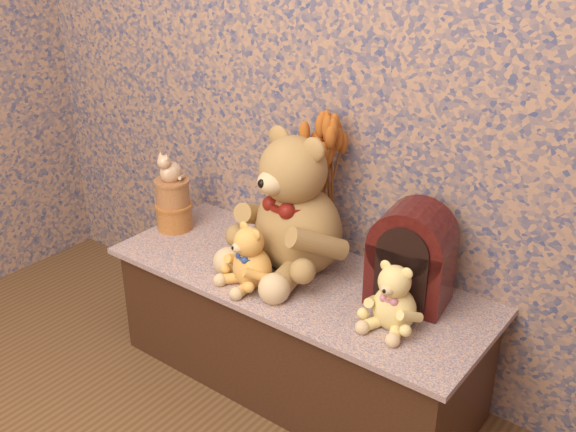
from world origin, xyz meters
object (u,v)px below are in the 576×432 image
(teddy_large, at_px, (298,196))
(ceramic_vase, at_px, (320,234))
(teddy_small, at_px, (395,292))
(teddy_medium, at_px, (252,253))
(biscuit_tin_lower, at_px, (174,216))
(cat_figurine, at_px, (170,166))
(cathedral_radio, at_px, (412,254))

(teddy_large, distance_m, ceramic_vase, 0.19)
(teddy_small, height_order, ceramic_vase, teddy_small)
(teddy_medium, distance_m, teddy_small, 0.49)
(ceramic_vase, distance_m, biscuit_tin_lower, 0.60)
(teddy_small, bearing_deg, biscuit_tin_lower, 177.01)
(teddy_small, relative_size, cat_figurine, 1.84)
(teddy_small, xyz_separation_m, ceramic_vase, (-0.40, 0.20, -0.02))
(ceramic_vase, bearing_deg, teddy_small, -26.48)
(teddy_large, xyz_separation_m, teddy_small, (0.44, -0.12, -0.15))
(cathedral_radio, bearing_deg, cat_figurine, 176.35)
(teddy_large, relative_size, teddy_medium, 2.28)
(cathedral_radio, bearing_deg, teddy_large, 174.80)
(ceramic_vase, bearing_deg, teddy_large, -114.36)
(teddy_small, distance_m, biscuit_tin_lower, 0.99)
(teddy_large, bearing_deg, teddy_medium, -92.07)
(teddy_large, relative_size, cat_figurine, 4.28)
(teddy_large, height_order, cat_figurine, teddy_large)
(biscuit_tin_lower, bearing_deg, teddy_large, 5.98)
(teddy_medium, height_order, teddy_small, teddy_medium)
(ceramic_vase, relative_size, biscuit_tin_lower, 1.39)
(biscuit_tin_lower, relative_size, cat_figurine, 1.12)
(teddy_small, bearing_deg, cathedral_radio, 102.07)
(teddy_medium, xyz_separation_m, ceramic_vase, (0.08, 0.27, -0.02))
(cathedral_radio, relative_size, ceramic_vase, 1.74)
(cathedral_radio, relative_size, biscuit_tin_lower, 2.43)
(ceramic_vase, height_order, biscuit_tin_lower, ceramic_vase)
(teddy_large, distance_m, teddy_medium, 0.24)
(teddy_medium, distance_m, biscuit_tin_lower, 0.52)
(cathedral_radio, xyz_separation_m, biscuit_tin_lower, (-0.95, -0.08, -0.11))
(teddy_medium, relative_size, biscuit_tin_lower, 1.68)
(teddy_small, xyz_separation_m, biscuit_tin_lower, (-0.98, 0.06, -0.06))
(teddy_large, bearing_deg, teddy_small, -5.01)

